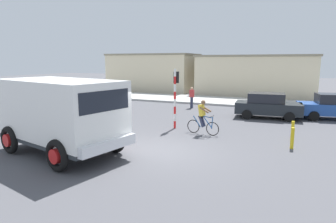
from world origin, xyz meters
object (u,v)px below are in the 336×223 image
Objects in this scene: traffic_light_pole at (175,90)px; pedestrian_near_kerb at (192,97)px; truck_foreground at (61,112)px; cyclist at (203,117)px; car_red_near at (268,105)px; bollard_near at (292,138)px; bollard_far at (293,131)px; car_white_mid at (333,106)px.

traffic_light_pole reaches higher than pedestrian_near_kerb.
truck_foreground is at bearing -94.79° from pedestrian_near_kerb.
car_red_near is (2.60, 5.61, -0.05)m from cyclist.
pedestrian_near_kerb is 1.80× the size of bollard_near.
car_red_near is 6.64m from bollard_near.
pedestrian_near_kerb is at bearing 136.15° from bollard_far.
cyclist is at bearing -172.35° from bollard_far.
bollard_far is (7.25, -6.96, -0.40)m from pedestrian_near_kerb.
car_white_mid is 4.71× the size of bollard_far.
car_white_mid is (8.15, 6.15, -1.25)m from traffic_light_pole.
cyclist is 8.14m from pedestrian_near_kerb.
car_red_near is 4.00m from car_white_mid.
truck_foreground is 1.82× the size of traffic_light_pole.
bollard_near is 1.00× the size of bollard_far.
bollard_far is (5.86, -0.16, -1.62)m from traffic_light_pole.
car_white_mid is 4.71× the size of bollard_near.
traffic_light_pole is 6.09m from bollard_far.
truck_foreground is 1.42× the size of car_red_near.
car_red_near is at bearing 106.70° from bollard_far.
cyclist is at bearing 168.37° from bollard_near.
bollard_near is at bearing 27.03° from truck_foreground.
bollard_near is 1.40m from bollard_far.
bollard_far is at bearing -73.30° from car_red_near.
bollard_near is at bearing -14.91° from traffic_light_pole.
cyclist is at bearing -67.37° from pedestrian_near_kerb.
pedestrian_near_kerb is (-3.13, 7.52, -0.02)m from cyclist.
car_red_near is 0.97× the size of car_white_mid.
truck_foreground is 9.40m from bollard_near.
bollard_far is (1.52, -5.05, -0.37)m from car_red_near.
traffic_light_pole is at bearing 165.09° from bollard_near.
pedestrian_near_kerb reaches higher than bollard_near.
cyclist is 4.22m from bollard_near.
traffic_light_pole reaches higher than bollard_far.
pedestrian_near_kerb reaches higher than car_white_mid.
cyclist is 1.91× the size of bollard_near.
truck_foreground reaches higher than bollard_near.
car_white_mid is 6.72m from bollard_far.
pedestrian_near_kerb is at bearing 161.59° from car_red_near.
car_red_near is at bearing 57.59° from truck_foreground.
bollard_near is at bearing -76.78° from car_red_near.
traffic_light_pole is (2.44, 5.80, 0.40)m from truck_foreground.
bollard_far is at bearing 90.00° from bollard_near.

